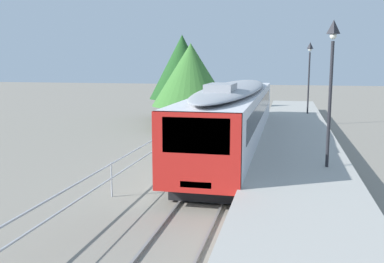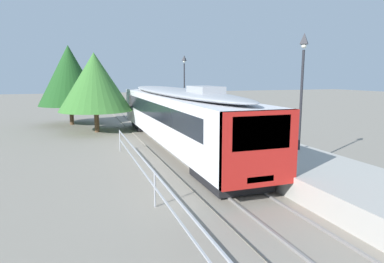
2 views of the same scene
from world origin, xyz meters
TOP-DOWN VIEW (x-y plane):
  - ground_plane at (-3.00, 22.00)m, footprint 160.00×160.00m
  - track_rails at (0.00, 22.00)m, footprint 3.20×60.00m
  - commuter_train at (0.00, 29.81)m, footprint 2.82×20.15m
  - station_platform at (3.25, 22.00)m, footprint 3.90×60.00m
  - platform_lamp_mid_platform at (4.23, 23.53)m, footprint 0.34×0.34m
  - platform_lamp_far_end at (4.23, 41.09)m, footprint 0.34×0.34m
  - tree_behind_carpark at (-5.98, 42.60)m, footprint 5.50×5.50m
  - tree_behind_station_far at (-4.11, 37.53)m, footprint 5.58×5.58m

SIDE VIEW (x-z plane):
  - ground_plane at x=-3.00m, z-range 0.00..0.00m
  - track_rails at x=0.00m, z-range -0.04..0.10m
  - station_platform at x=3.25m, z-range 0.00..0.90m
  - commuter_train at x=0.00m, z-range 0.28..4.02m
  - tree_behind_station_far at x=-4.11m, z-range 0.83..6.94m
  - tree_behind_carpark at x=-5.98m, z-range 0.87..7.89m
  - platform_lamp_mid_platform at x=4.23m, z-range 1.95..7.30m
  - platform_lamp_far_end at x=4.23m, z-range 1.95..7.30m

